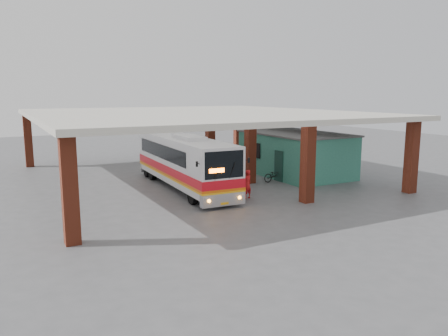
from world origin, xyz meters
name	(u,v)px	position (x,y,z in m)	size (l,w,h in m)	color
ground	(232,197)	(0.00, 0.00, 0.00)	(90.00, 90.00, 0.00)	#515154
brick_columns	(215,149)	(1.43, 5.00, 2.17)	(20.10, 21.60, 4.35)	maroon
canopy_roof	(194,114)	(0.50, 6.50, 4.50)	(21.00, 23.00, 0.30)	beige
shop_building	(295,154)	(7.49, 4.00, 1.56)	(5.20, 8.20, 3.11)	#2D725F
coach_bus	(184,162)	(-1.54, 3.52, 1.70)	(2.87, 11.84, 3.42)	silver
motorcycle	(275,175)	(4.70, 2.51, 0.47)	(0.63, 1.80, 0.95)	black
pedestrian	(247,184)	(0.55, -0.72, 0.83)	(0.60, 0.40, 1.66)	red
red_chair	(227,165)	(4.24, 8.61, 0.33)	(0.45, 0.45, 0.72)	red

